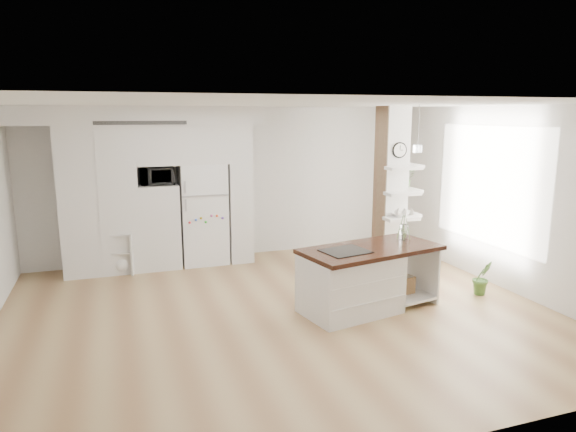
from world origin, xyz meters
name	(u,v)px	position (x,y,z in m)	size (l,w,h in m)	color
floor	(279,313)	(0.00, 0.00, 0.00)	(7.00, 6.00, 0.01)	tan
room	(279,173)	(0.00, 0.00, 1.86)	(7.04, 6.04, 2.72)	white
cabinet_wall	(146,180)	(-1.45, 2.67, 1.51)	(4.00, 0.71, 2.70)	silver
refrigerator	(203,214)	(-0.53, 2.68, 0.88)	(0.78, 0.69, 1.75)	white
column	(397,191)	(2.38, 1.13, 1.35)	(0.69, 0.90, 2.70)	silver
window	(489,186)	(3.48, 0.30, 1.50)	(2.40, 2.40, 0.00)	white
pendant_light	(394,148)	(1.70, 0.15, 2.12)	(0.12, 0.12, 0.10)	white
kitchen_island	(358,279)	(1.01, -0.24, 0.44)	(2.01, 1.24, 1.41)	silver
bookshelf	(118,256)	(-1.97, 2.49, 0.30)	(0.64, 0.47, 0.69)	silver
floor_plant_a	(482,277)	(3.00, -0.26, 0.25)	(0.28, 0.23, 0.51)	#3F6D2B
floor_plant_b	(398,260)	(2.34, 0.96, 0.25)	(0.27, 0.27, 0.49)	#3F6D2B
microwave	(157,176)	(-1.27, 2.62, 1.57)	(0.54, 0.37, 0.30)	#2D2D2D
shelf_plant	(406,178)	(2.63, 1.30, 1.52)	(0.27, 0.23, 0.30)	#3F6D2B
decor_bowl	(400,215)	(2.30, 0.90, 1.00)	(0.22, 0.22, 0.05)	white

